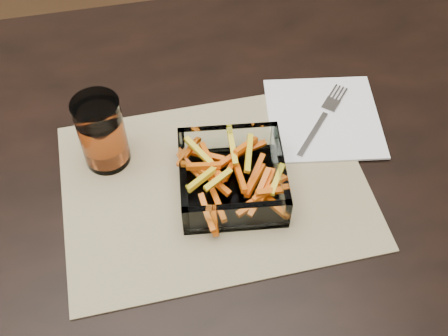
{
  "coord_description": "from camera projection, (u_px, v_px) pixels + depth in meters",
  "views": [
    {
      "loc": [
        0.05,
        -0.49,
        1.44
      ],
      "look_at": [
        0.15,
        -0.01,
        0.78
      ],
      "focal_mm": 45.0,
      "sensor_mm": 36.0,
      "label": 1
    }
  ],
  "objects": [
    {
      "name": "dining_table",
      "position": [
        134.0,
        222.0,
        0.91
      ],
      "size": [
        1.6,
        0.9,
        0.75
      ],
      "color": "black",
      "rests_on": "ground"
    },
    {
      "name": "placemat",
      "position": [
        215.0,
        185.0,
        0.84
      ],
      "size": [
        0.46,
        0.34,
        0.0
      ],
      "primitive_type": "cube",
      "rotation": [
        0.0,
        0.0,
        0.02
      ],
      "color": "tan",
      "rests_on": "dining_table"
    },
    {
      "name": "glass_bowl",
      "position": [
        232.0,
        179.0,
        0.82
      ],
      "size": [
        0.17,
        0.17,
        0.06
      ],
      "rotation": [
        0.0,
        0.0,
        -0.12
      ],
      "color": "white",
      "rests_on": "placemat"
    },
    {
      "name": "tumbler",
      "position": [
        102.0,
        134.0,
        0.83
      ],
      "size": [
        0.07,
        0.07,
        0.12
      ],
      "color": "white",
      "rests_on": "placemat"
    },
    {
      "name": "napkin",
      "position": [
        323.0,
        118.0,
        0.92
      ],
      "size": [
        0.21,
        0.21,
        0.0
      ],
      "primitive_type": "cube",
      "rotation": [
        0.0,
        0.0,
        -0.15
      ],
      "color": "white",
      "rests_on": "placemat"
    },
    {
      "name": "fork",
      "position": [
        323.0,
        117.0,
        0.91
      ],
      "size": [
        0.13,
        0.14,
        0.0
      ],
      "rotation": [
        0.0,
        0.0,
        -0.72
      ],
      "color": "silver",
      "rests_on": "napkin"
    }
  ]
}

